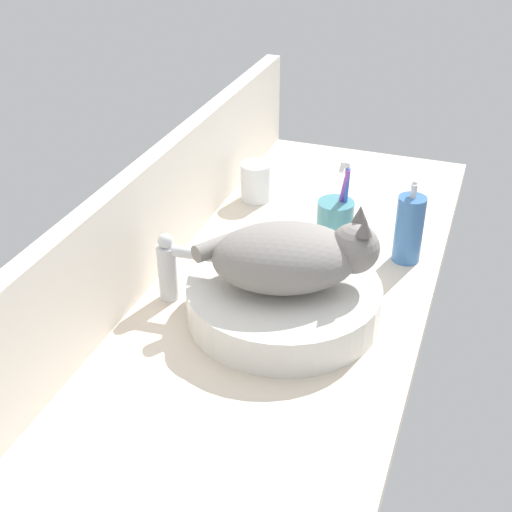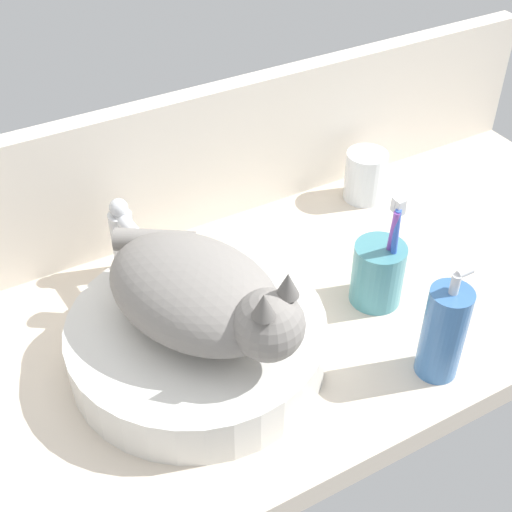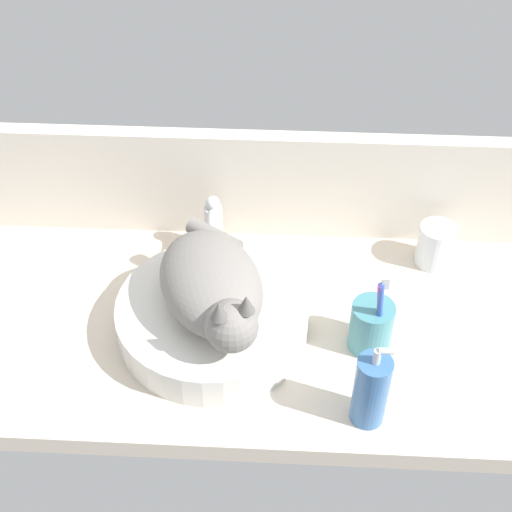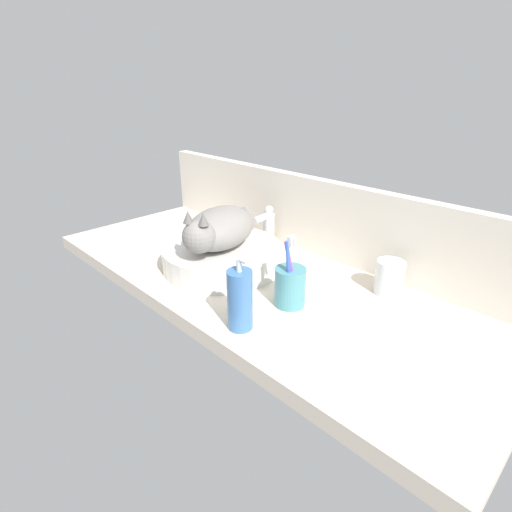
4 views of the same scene
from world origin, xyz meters
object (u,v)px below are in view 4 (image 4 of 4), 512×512
Objects in this scene: soap_dispenser at (240,300)px; water_glass at (389,280)px; cat at (219,228)px; sink_basin at (222,256)px; toothbrush_cup at (290,286)px; faucet at (267,225)px.

soap_dispenser reaches higher than water_glass.
cat is 3.48× the size of water_glass.
cat is at bearing 148.30° from soap_dispenser.
sink_basin is at bearing 115.28° from cat.
cat is at bearing 178.04° from toothbrush_cup.
cat reaches higher than faucet.
cat is 31.29cm from soap_dispenser.
soap_dispenser is (26.22, -16.20, -5.40)cm from cat.
water_glass is (41.68, 21.58, -8.68)cm from cat.
cat reaches higher than sink_basin.
faucet reaches higher than water_glass.
faucet is (-2.25, 21.84, -5.20)cm from cat.
toothbrush_cup is (1.32, 15.26, -1.95)cm from soap_dispenser.
sink_basin is 1.84× the size of toothbrush_cup.
sink_basin is 9.24cm from cat.
faucet is at bearing 126.82° from soap_dispenser.
toothbrush_cup is (27.54, -0.94, -7.35)cm from cat.
cat is at bearing -84.11° from faucet.
cat is 47.73cm from water_glass.
faucet is at bearing 142.60° from toothbrush_cup.
toothbrush_cup is 26.62cm from water_glass.
water_glass is at bearing 57.88° from toothbrush_cup.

